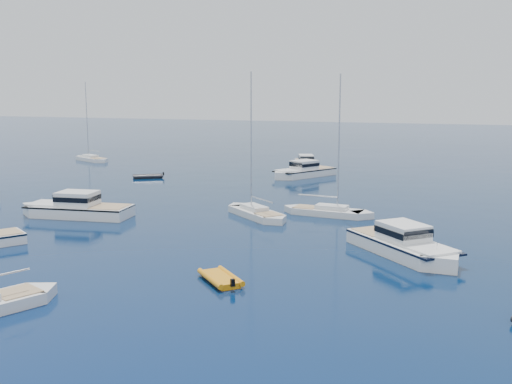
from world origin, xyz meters
TOP-DOWN VIEW (x-y plane):
  - ground at (0.00, 0.00)m, footprint 400.00×400.00m
  - motor_cruiser_right at (16.06, 13.13)m, footprint 10.41×10.56m
  - motor_cruiser_centre at (-14.99, 16.35)m, footprint 12.17×5.20m
  - motor_cruiser_distant at (-1.91, 49.88)m, footprint 8.50×11.38m
  - motor_cruiser_horizon at (-4.35, 60.27)m, footprint 6.21×9.93m
  - sailboat_mid_r at (1.22, 22.18)m, footprint 9.00×8.09m
  - sailboat_centre at (7.49, 25.19)m, footprint 9.65×3.22m
  - sailboat_far_l at (-41.31, 56.00)m, footprint 9.59×6.31m
  - tender_yellow at (5.91, 2.83)m, footprint 4.27×4.26m
  - tender_grey_far at (-21.68, 41.26)m, footprint 4.80×4.26m

SIDE VIEW (x-z plane):
  - ground at x=0.00m, z-range 0.00..0.00m
  - motor_cruiser_right at x=16.06m, z-range -1.49..1.49m
  - motor_cruiser_centre at x=-14.99m, z-range -1.55..1.55m
  - motor_cruiser_distant at x=-1.91m, z-range -1.46..1.46m
  - motor_cruiser_horizon at x=-4.35m, z-range -1.25..1.25m
  - sailboat_mid_r at x=1.22m, z-range -7.08..7.08m
  - sailboat_centre at x=7.49m, z-range -6.97..6.97m
  - sailboat_far_l at x=-41.31m, z-range -6.95..6.95m
  - tender_yellow at x=5.91m, z-range -0.47..0.47m
  - tender_grey_far at x=-21.68m, z-range -0.47..0.47m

